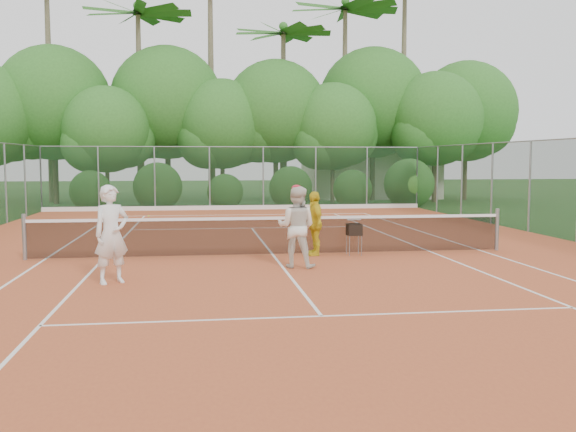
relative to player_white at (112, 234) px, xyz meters
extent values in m
plane|color=#224719|center=(3.49, 3.25, -0.97)|extent=(120.00, 120.00, 0.00)
cube|color=#B35029|center=(3.49, 3.25, -0.96)|extent=(18.00, 36.00, 0.02)
cube|color=beige|center=(12.49, 27.25, 0.53)|extent=(8.00, 5.00, 3.00)
cylinder|color=gray|center=(-2.44, 3.25, -0.40)|extent=(0.10, 0.10, 1.10)
cylinder|color=gray|center=(9.43, 3.25, -0.40)|extent=(0.10, 0.10, 1.10)
cube|color=black|center=(3.49, 3.25, -0.49)|extent=(11.87, 0.03, 0.86)
cube|color=white|center=(3.49, 3.25, -0.02)|extent=(11.87, 0.04, 0.07)
imported|color=white|center=(0.00, 0.00, 0.00)|extent=(0.83, 0.75, 1.90)
imported|color=silver|center=(3.80, 1.34, -0.05)|extent=(1.07, 0.96, 1.80)
ellipsoid|color=red|center=(3.80, 1.34, 0.81)|extent=(0.22, 0.22, 0.14)
imported|color=yellow|center=(4.52, 3.08, -0.15)|extent=(0.50, 0.98, 1.60)
cylinder|color=gray|center=(5.35, 2.81, -0.70)|extent=(0.02, 0.02, 0.50)
cylinder|color=gray|center=(5.66, 3.12, -0.70)|extent=(0.02, 0.02, 0.50)
cube|color=black|center=(5.51, 2.96, -0.31)|extent=(0.34, 0.34, 0.29)
sphere|color=#D8E936|center=(-0.42, 14.76, -0.92)|extent=(0.07, 0.07, 0.07)
sphere|color=#D0E836|center=(1.60, 13.26, -0.92)|extent=(0.07, 0.07, 0.07)
sphere|color=#D3E535|center=(7.85, 12.23, -0.92)|extent=(0.07, 0.07, 0.07)
cube|color=white|center=(3.49, 15.14, -0.95)|extent=(11.03, 0.06, 0.01)
cube|color=white|center=(-1.99, 3.25, -0.95)|extent=(0.06, 23.77, 0.01)
cube|color=white|center=(8.98, 3.25, -0.95)|extent=(0.06, 23.77, 0.01)
cube|color=white|center=(-0.62, 3.25, -0.95)|extent=(0.06, 23.77, 0.01)
cube|color=white|center=(7.60, 3.25, -0.95)|extent=(0.06, 23.77, 0.01)
cube|color=white|center=(3.49, 9.65, -0.95)|extent=(8.23, 0.06, 0.01)
cube|color=white|center=(3.49, -3.15, -0.95)|extent=(8.23, 0.06, 0.01)
cube|color=white|center=(3.49, 3.25, -0.95)|extent=(0.06, 12.80, 0.01)
cube|color=#19381E|center=(3.49, 18.25, 0.55)|extent=(18.00, 0.02, 3.00)
cylinder|color=gray|center=(-5.51, 18.25, 0.55)|extent=(0.07, 0.07, 3.00)
cylinder|color=gray|center=(12.49, 18.25, 0.55)|extent=(0.07, 0.07, 3.00)
cylinder|color=gray|center=(-5.51, 18.25, 0.55)|extent=(0.07, 0.07, 3.00)
cylinder|color=gray|center=(12.49, 18.25, 0.55)|extent=(0.07, 0.07, 3.00)
cylinder|color=brown|center=(-6.01, 23.75, 1.23)|extent=(0.30, 0.30, 4.40)
sphere|color=#2C6220|center=(-6.01, 23.75, 4.49)|extent=(6.16, 6.16, 6.16)
cylinder|color=brown|center=(-3.01, 21.75, 0.63)|extent=(0.22, 0.22, 3.20)
sphere|color=#2C6220|center=(-3.01, 21.75, 3.00)|extent=(4.48, 4.48, 4.48)
cylinder|color=brown|center=(-0.01, 24.25, 1.28)|extent=(0.31, 0.31, 4.50)
sphere|color=#2C6220|center=(-0.01, 24.25, 4.61)|extent=(6.30, 6.30, 6.30)
cylinder|color=brown|center=(2.99, 22.75, 0.78)|extent=(0.24, 0.24, 3.50)
sphere|color=#2C6220|center=(2.99, 22.75, 3.37)|extent=(4.90, 4.90, 4.90)
cylinder|color=brown|center=(5.99, 23.25, 1.08)|extent=(0.28, 0.28, 4.10)
sphere|color=#2C6220|center=(5.99, 23.25, 4.11)|extent=(5.74, 5.74, 5.74)
cylinder|color=brown|center=(8.99, 22.05, 0.73)|extent=(0.23, 0.23, 3.40)
sphere|color=#2C6220|center=(8.99, 22.05, 3.25)|extent=(4.76, 4.76, 4.76)
cylinder|color=brown|center=(11.99, 24.75, 1.36)|extent=(0.32, 0.32, 4.65)
sphere|color=#2C6220|center=(11.99, 24.75, 4.80)|extent=(6.51, 6.51, 6.51)
cylinder|color=brown|center=(14.99, 22.45, 0.93)|extent=(0.26, 0.26, 3.80)
sphere|color=#2C6220|center=(14.99, 22.45, 3.74)|extent=(5.32, 5.32, 5.32)
cylinder|color=brown|center=(17.49, 24.05, 1.16)|extent=(0.29, 0.29, 4.25)
sphere|color=#2C6220|center=(17.49, 24.05, 4.30)|extent=(5.95, 5.95, 5.95)
cone|color=brown|center=(-6.51, 25.25, 5.53)|extent=(0.44, 0.44, 13.00)
cone|color=brown|center=(-1.51, 24.25, 4.53)|extent=(0.44, 0.44, 11.00)
sphere|color=#2C6220|center=(-1.51, 24.25, 9.87)|extent=(0.50, 0.50, 0.50)
cone|color=brown|center=(2.49, 26.25, 6.53)|extent=(0.44, 0.44, 15.00)
cone|color=brown|center=(6.49, 23.75, 4.03)|extent=(0.44, 0.44, 10.00)
sphere|color=#2C6220|center=(6.49, 23.75, 8.88)|extent=(0.50, 0.50, 0.50)
cone|color=brown|center=(10.49, 25.75, 5.03)|extent=(0.44, 0.44, 12.00)
sphere|color=#2C6220|center=(10.49, 25.75, 10.85)|extent=(0.50, 0.50, 0.50)
cone|color=brown|center=(14.49, 26.75, 6.03)|extent=(0.44, 0.44, 14.00)
camera|label=1|loc=(1.66, -12.56, 1.42)|focal=40.00mm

